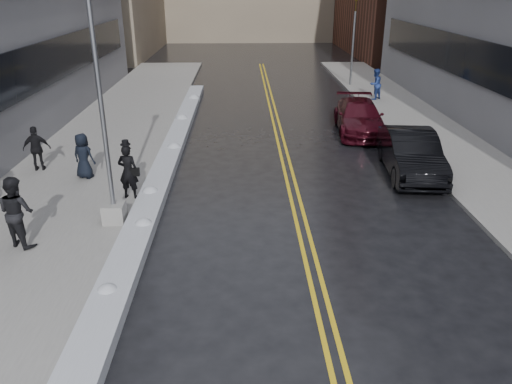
{
  "coord_description": "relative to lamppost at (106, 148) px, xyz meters",
  "views": [
    {
      "loc": [
        0.67,
        -12.01,
        7.01
      ],
      "look_at": [
        1.06,
        1.51,
        1.3
      ],
      "focal_mm": 35.0,
      "sensor_mm": 36.0,
      "label": 1
    }
  ],
  "objects": [
    {
      "name": "lamppost",
      "position": [
        0.0,
        0.0,
        0.0
      ],
      "size": [
        0.65,
        0.65,
        7.62
      ],
      "color": "gray",
      "rests_on": "sidewalk_west"
    },
    {
      "name": "snow_ridge",
      "position": [
        0.85,
        6.0,
        -2.36
      ],
      "size": [
        0.9,
        30.0,
        0.34
      ],
      "primitive_type": "cube",
      "color": "#B8BBC1",
      "rests_on": "ground"
    },
    {
      "name": "pedestrian_east",
      "position": [
        12.33,
        17.12,
        -1.43
      ],
      "size": [
        1.17,
        1.14,
        1.9
      ],
      "primitive_type": "imported",
      "rotation": [
        0.0,
        0.0,
        3.82
      ],
      "color": "navy",
      "rests_on": "sidewalk_east"
    },
    {
      "name": "ground",
      "position": [
        3.3,
        -2.0,
        -2.53
      ],
      "size": [
        160.0,
        160.0,
        0.0
      ],
      "primitive_type": "plane",
      "color": "black",
      "rests_on": "ground"
    },
    {
      "name": "lane_line_right",
      "position": [
        5.95,
        8.0,
        -2.53
      ],
      "size": [
        0.12,
        50.0,
        0.01
      ],
      "primitive_type": "cube",
      "color": "gold",
      "rests_on": "ground"
    },
    {
      "name": "sidewalk_west",
      "position": [
        -2.45,
        8.0,
        -2.46
      ],
      "size": [
        5.5,
        50.0,
        0.15
      ],
      "primitive_type": "cube",
      "color": "gray",
      "rests_on": "ground"
    },
    {
      "name": "car_maroon",
      "position": [
        9.81,
        10.19,
        -1.75
      ],
      "size": [
        2.67,
        5.59,
        1.57
      ],
      "primitive_type": "imported",
      "rotation": [
        0.0,
        0.0,
        -0.09
      ],
      "color": "#360812",
      "rests_on": "ground"
    },
    {
      "name": "pedestrian_d",
      "position": [
        -4.03,
        4.74,
        -1.5
      ],
      "size": [
        1.09,
        0.6,
        1.76
      ],
      "primitive_type": "imported",
      "rotation": [
        0.0,
        0.0,
        3.31
      ],
      "color": "black",
      "rests_on": "sidewalk_west"
    },
    {
      "name": "pedestrian_b",
      "position": [
        -2.27,
        -1.39,
        -1.36
      ],
      "size": [
        1.25,
        1.16,
        2.04
      ],
      "primitive_type": "imported",
      "rotation": [
        0.0,
        0.0,
        2.63
      ],
      "color": "black",
      "rests_on": "sidewalk_west"
    },
    {
      "name": "sidewalk_east",
      "position": [
        13.3,
        8.0,
        -2.46
      ],
      "size": [
        4.0,
        50.0,
        0.15
      ],
      "primitive_type": "cube",
      "color": "gray",
      "rests_on": "ground"
    },
    {
      "name": "fire_hydrant",
      "position": [
        12.3,
        8.0,
        -1.98
      ],
      "size": [
        0.26,
        0.26,
        0.73
      ],
      "color": "maroon",
      "rests_on": "sidewalk_east"
    },
    {
      "name": "lane_line_left",
      "position": [
        5.65,
        8.0,
        -2.53
      ],
      "size": [
        0.12,
        50.0,
        0.01
      ],
      "primitive_type": "cube",
      "color": "gold",
      "rests_on": "ground"
    },
    {
      "name": "pedestrian_fedora",
      "position": [
        0.1,
        1.88,
        -1.44
      ],
      "size": [
        0.76,
        0.57,
        1.89
      ],
      "primitive_type": "imported",
      "rotation": [
        0.0,
        0.0,
        2.97
      ],
      "color": "black",
      "rests_on": "sidewalk_west"
    },
    {
      "name": "traffic_signal",
      "position": [
        11.8,
        22.0,
        0.87
      ],
      "size": [
        0.16,
        0.2,
        6.0
      ],
      "color": "gray",
      "rests_on": "sidewalk_east"
    },
    {
      "name": "car_black",
      "position": [
        10.52,
        4.23,
        -1.68
      ],
      "size": [
        2.28,
        5.34,
        1.71
      ],
      "primitive_type": "imported",
      "rotation": [
        0.0,
        0.0,
        -0.09
      ],
      "color": "black",
      "rests_on": "ground"
    },
    {
      "name": "pedestrian_c",
      "position": [
        -1.98,
        3.83,
        -1.52
      ],
      "size": [
        0.98,
        0.8,
        1.72
      ],
      "primitive_type": "imported",
      "rotation": [
        0.0,
        0.0,
        2.79
      ],
      "color": "black",
      "rests_on": "sidewalk_west"
    }
  ]
}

